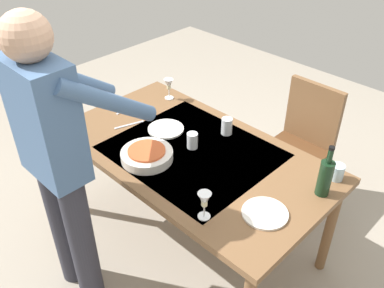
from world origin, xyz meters
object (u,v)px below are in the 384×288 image
Objects in this scene: dinner_plate_near at (166,129)px; dinner_plate_far at (265,213)px; water_cup_near_right at (337,172)px; water_cup_far_left at (192,141)px; wine_glass_left at (204,201)px; dining_table at (192,160)px; serving_bowl_pasta at (147,155)px; person_server at (58,157)px; chair_near at (302,139)px; wine_bottle at (325,177)px; water_cup_near_left at (227,126)px; wine_glass_right at (169,85)px.

dinner_plate_near is 0.92m from dinner_plate_far.
dinner_plate_far is at bearing 77.34° from water_cup_near_right.
wine_glass_left is at bearing 140.14° from water_cup_far_left.
dining_table is 5.57× the size of serving_bowl_pasta.
person_server is 0.53m from serving_bowl_pasta.
wine_bottle is (-0.49, 0.64, 0.31)m from chair_near.
water_cup_far_left is (0.76, 0.34, 0.00)m from water_cup_near_right.
dinner_plate_near is at bearing -10.71° from dinner_plate_far.
wine_bottle is at bearing 173.61° from water_cup_near_left.
water_cup_far_left is at bearing -103.53° from person_server.
dinner_plate_far is (-0.65, 0.15, -0.04)m from water_cup_far_left.
chair_near is at bearing -123.90° from dinner_plate_near.
wine_glass_left is 1.21m from wine_glass_right.
serving_bowl_pasta is 0.33m from dinner_plate_near.
chair_near reaches higher than wine_glass_right.
wine_glass_left is 1.40× the size of water_cup_near_left.
dining_table is at bearing 85.51° from water_cup_near_left.
wine_bottle is at bearing -109.61° from dinner_plate_far.
wine_bottle is 0.99× the size of serving_bowl_pasta.
chair_near is 0.54× the size of person_server.
dining_table is 0.99× the size of person_server.
water_cup_near_left is (0.72, -0.08, -0.06)m from wine_bottle.
water_cup_far_left is at bearing -39.86° from wine_glass_left.
water_cup_far_left is 0.29m from serving_bowl_pasta.
serving_bowl_pasta is at bearing 118.31° from dinner_plate_near.
dinner_plate_near is at bearing 8.86° from wine_bottle.
wine_glass_right is at bearing -45.79° from dinner_plate_near.
wine_glass_left is 0.31m from dinner_plate_far.
water_cup_near_left is 0.47× the size of dinner_plate_near.
person_server is 5.63× the size of serving_bowl_pasta.
dinner_plate_far is at bearing 110.78° from chair_near.
water_cup_near_right is at bearing -102.66° from dinner_plate_far.
chair_near reaches higher than dinner_plate_near.
water_cup_near_right is 1.07m from dinner_plate_near.
wine_bottle reaches higher than dining_table.
person_server reaches higher than dinner_plate_near.
dinner_plate_near is at bearing 134.21° from wine_glass_right.
dining_table is 7.26× the size of dinner_plate_near.
wine_bottle is 0.17m from water_cup_near_right.
water_cup_near_right is 0.39× the size of dinner_plate_far.
wine_glass_left is 1.69× the size of water_cup_near_right.
wine_bottle is at bearing -171.14° from dinner_plate_near.
wine_glass_right is 0.60m from water_cup_near_left.
person_server is 11.19× the size of wine_glass_left.
wine_bottle reaches higher than water_cup_far_left.
dining_table is 7.26× the size of dinner_plate_far.
dining_table is 0.79m from wine_bottle.
dinner_plate_near is at bearing -84.45° from person_server.
dinner_plate_near is at bearing 38.37° from water_cup_near_left.
person_server reaches higher than chair_near.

